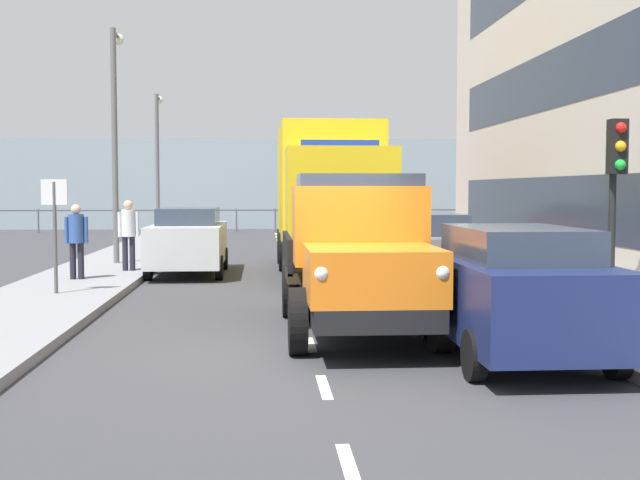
{
  "coord_description": "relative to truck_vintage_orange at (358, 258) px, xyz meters",
  "views": [
    {
      "loc": [
        0.68,
        10.87,
        2.21
      ],
      "look_at": [
        -0.73,
        -8.78,
        0.96
      ],
      "focal_mm": 45.39,
      "sensor_mm": 36.0,
      "label": 1
    }
  ],
  "objects": [
    {
      "name": "road_centreline_markings",
      "position": [
        0.75,
        -9.75,
        -1.17
      ],
      "size": [
        0.12,
        37.27,
        0.01
      ],
      "color": "silver",
      "rests_on": "ground_plane"
    },
    {
      "name": "pedestrian_couple_b",
      "position": [
        4.8,
        -8.67,
        0.02
      ],
      "size": [
        0.53,
        0.34,
        1.78
      ],
      "color": "black",
      "rests_on": "sidewalk_right"
    },
    {
      "name": "lamp_post_promenade",
      "position": [
        5.5,
        -11.03,
        2.83
      ],
      "size": [
        0.32,
        1.14,
        6.48
      ],
      "color": "#59595B",
      "rests_on": "sidewalk_right"
    },
    {
      "name": "ground_plane",
      "position": [
        0.75,
        -10.08,
        -1.18
      ],
      "size": [
        80.0,
        80.0,
        0.0
      ],
      "primitive_type": "plane",
      "color": "#38383D"
    },
    {
      "name": "car_red_kerbside_3",
      "position": [
        -1.83,
        -14.2,
        -0.28
      ],
      "size": [
        1.83,
        4.48,
        1.72
      ],
      "color": "#B21E1E",
      "rests_on": "ground_plane"
    },
    {
      "name": "car_silver_oppositeside_0",
      "position": [
        3.33,
        -9.04,
        -0.28
      ],
      "size": [
        1.89,
        4.26,
        1.72
      ],
      "color": "#B7BABF",
      "rests_on": "ground_plane"
    },
    {
      "name": "seawall_railing",
      "position": [
        0.75,
        -29.88,
        -0.26
      ],
      "size": [
        28.08,
        0.08,
        1.2
      ],
      "color": "#4C5156",
      "rests_on": "ground_plane"
    },
    {
      "name": "pedestrian_with_bag",
      "position": [
        5.66,
        -6.78,
        -0.02
      ],
      "size": [
        0.53,
        0.34,
        1.71
      ],
      "color": "black",
      "rests_on": "sidewalk_right"
    },
    {
      "name": "street_sign",
      "position": [
        5.5,
        -4.25,
        0.5
      ],
      "size": [
        0.5,
        0.07,
        2.25
      ],
      "color": "#4C4C4C",
      "rests_on": "sidewalk_right"
    },
    {
      "name": "car_grey_kerbside_1",
      "position": [
        -1.83,
        -4.3,
        -0.28
      ],
      "size": [
        1.81,
        3.89,
        1.72
      ],
      "color": "slate",
      "rests_on": "ground_plane"
    },
    {
      "name": "lamp_post_far",
      "position": [
        5.78,
        -22.41,
        2.58
      ],
      "size": [
        0.32,
        1.14,
        6.01
      ],
      "color": "#59595B",
      "rests_on": "sidewalk_right"
    },
    {
      "name": "sidewalk_left",
      "position": [
        -4.09,
        -10.08,
        -1.1
      ],
      "size": [
        2.63,
        40.79,
        0.15
      ],
      "primitive_type": "cube",
      "color": "gray",
      "rests_on": "ground_plane"
    },
    {
      "name": "car_navy_kerbside_near",
      "position": [
        -1.83,
        1.67,
        -0.28
      ],
      "size": [
        1.86,
        4.22,
        1.72
      ],
      "color": "navy",
      "rests_on": "ground_plane"
    },
    {
      "name": "sidewalk_right",
      "position": [
        5.6,
        -10.08,
        -1.1
      ],
      "size": [
        2.63,
        40.79,
        0.15
      ],
      "primitive_type": "cube",
      "color": "gray",
      "rests_on": "ground_plane"
    },
    {
      "name": "traffic_light_near",
      "position": [
        -4.38,
        -1.0,
        1.29
      ],
      "size": [
        0.28,
        0.41,
        3.2
      ],
      "color": "black",
      "rests_on": "sidewalk_left"
    },
    {
      "name": "car_maroon_kerbside_2",
      "position": [
        -1.83,
        -9.31,
        -0.28
      ],
      "size": [
        1.82,
        3.84,
        1.72
      ],
      "color": "maroon",
      "rests_on": "ground_plane"
    },
    {
      "name": "truck_vintage_orange",
      "position": [
        0.0,
        0.0,
        0.0
      ],
      "size": [
        2.17,
        5.64,
        2.43
      ],
      "color": "black",
      "rests_on": "ground_plane"
    },
    {
      "name": "lorry_cargo_yellow",
      "position": [
        -0.31,
        -8.97,
        0.9
      ],
      "size": [
        2.58,
        8.2,
        3.87
      ],
      "color": "gold",
      "rests_on": "ground_plane"
    },
    {
      "name": "sea_horizon",
      "position": [
        0.75,
        -33.48,
        1.32
      ],
      "size": [
        80.0,
        0.8,
        5.0
      ],
      "primitive_type": "cube",
      "color": "#84939E",
      "rests_on": "ground_plane"
    }
  ]
}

